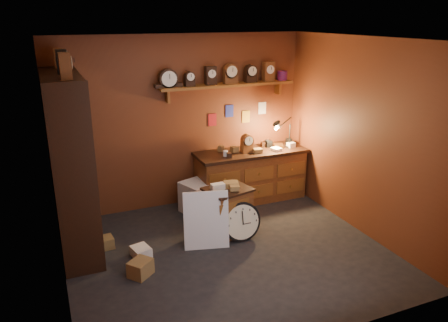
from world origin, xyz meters
TOP-DOWN VIEW (x-y plane):
  - floor at (0.00, 0.00)m, footprint 4.00×4.00m
  - room_shell at (0.04, 0.11)m, footprint 4.02×3.62m
  - shelving_unit at (-1.79, 0.98)m, footprint 0.47×1.60m
  - workbench at (1.05, 1.47)m, footprint 1.84×0.66m
  - low_cabinet at (0.22, 0.52)m, footprint 0.70×0.63m
  - big_round_clock at (0.31, 0.26)m, footprint 0.55×0.18m
  - white_panel at (-0.20, 0.27)m, footprint 0.62×0.31m
  - mini_fridge at (0.09, 1.33)m, footprint 0.61×0.63m
  - floor_box_a at (-1.47, 0.76)m, footprint 0.26×0.23m
  - floor_box_b at (-1.06, 0.36)m, footprint 0.26×0.29m
  - floor_box_c at (-1.17, -0.07)m, footprint 0.34×0.33m

SIDE VIEW (x-z plane):
  - floor at x=0.00m, z-range 0.00..0.00m
  - white_panel at x=-0.20m, z-range -0.39..0.39m
  - floor_box_b at x=-1.06m, z-range 0.00..0.13m
  - floor_box_a at x=-1.47m, z-range 0.00..0.15m
  - floor_box_c at x=-1.17m, z-range 0.00..0.20m
  - mini_fridge at x=0.09m, z-range 0.00..0.49m
  - big_round_clock at x=0.31m, z-range -0.01..0.55m
  - low_cabinet at x=0.22m, z-range -0.01..0.76m
  - workbench at x=1.05m, z-range -0.21..1.15m
  - shelving_unit at x=-1.79m, z-range -0.03..2.54m
  - room_shell at x=0.04m, z-range 0.37..3.08m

